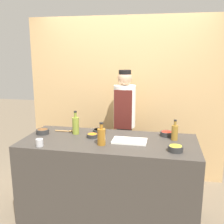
% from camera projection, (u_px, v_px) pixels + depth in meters
% --- Properties ---
extents(ground_plane, '(14.00, 14.00, 0.00)m').
position_uv_depth(ground_plane, '(109.00, 216.00, 3.08)').
color(ground_plane, '#756651').
extents(cabinet_wall, '(2.94, 0.18, 2.40)m').
position_uv_depth(cabinet_wall, '(126.00, 99.00, 3.99)').
color(cabinet_wall, tan).
rests_on(cabinet_wall, ground_plane).
extents(counter, '(1.91, 0.82, 0.95)m').
position_uv_depth(counter, '(109.00, 180.00, 2.98)').
color(counter, '#3D3833').
rests_on(counter, ground_plane).
extents(sauce_bowl_yellow, '(0.15, 0.15, 0.06)m').
position_uv_depth(sauce_bowl_yellow, '(176.00, 148.00, 2.54)').
color(sauce_bowl_yellow, '#2D2D2D').
rests_on(sauce_bowl_yellow, counter).
extents(sauce_bowl_red, '(0.14, 0.14, 0.05)m').
position_uv_depth(sauce_bowl_red, '(166.00, 134.00, 3.00)').
color(sauce_bowl_red, '#2D2D2D').
rests_on(sauce_bowl_red, counter).
extents(sauce_bowl_purple, '(0.16, 0.16, 0.05)m').
position_uv_depth(sauce_bowl_purple, '(99.00, 131.00, 3.10)').
color(sauce_bowl_purple, '#2D2D2D').
rests_on(sauce_bowl_purple, counter).
extents(sauce_bowl_brown, '(0.15, 0.15, 0.06)m').
position_uv_depth(sauce_bowl_brown, '(43.00, 131.00, 3.09)').
color(sauce_bowl_brown, '#2D2D2D').
rests_on(sauce_bowl_brown, counter).
extents(sauce_bowl_orange, '(0.13, 0.13, 0.04)m').
position_uv_depth(sauce_bowl_orange, '(92.00, 135.00, 2.96)').
color(sauce_bowl_orange, '#2D2D2D').
rests_on(sauce_bowl_orange, counter).
extents(cutting_board, '(0.37, 0.21, 0.02)m').
position_uv_depth(cutting_board, '(130.00, 141.00, 2.82)').
color(cutting_board, white).
rests_on(cutting_board, counter).
extents(bottle_oil, '(0.08, 0.08, 0.28)m').
position_uv_depth(bottle_oil, '(76.00, 125.00, 3.07)').
color(bottle_oil, olive).
rests_on(bottle_oil, counter).
extents(bottle_amber, '(0.08, 0.08, 0.24)m').
position_uv_depth(bottle_amber, '(101.00, 136.00, 2.70)').
color(bottle_amber, '#9E661E').
rests_on(bottle_amber, counter).
extents(bottle_vinegar, '(0.07, 0.07, 0.23)m').
position_uv_depth(bottle_vinegar, '(175.00, 132.00, 2.86)').
color(bottle_vinegar, olive).
rests_on(bottle_vinegar, counter).
extents(cup_steel, '(0.07, 0.07, 0.08)m').
position_uv_depth(cup_steel, '(40.00, 143.00, 2.67)').
color(cup_steel, '#B7B7BC').
rests_on(cup_steel, counter).
extents(wooden_spoon, '(0.23, 0.04, 0.02)m').
position_uv_depth(wooden_spoon, '(66.00, 131.00, 3.17)').
color(wooden_spoon, '#B2844C').
rests_on(wooden_spoon, counter).
extents(chef_center, '(0.30, 0.30, 1.66)m').
position_uv_depth(chef_center, '(124.00, 124.00, 3.65)').
color(chef_center, '#28282D').
rests_on(chef_center, ground_plane).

